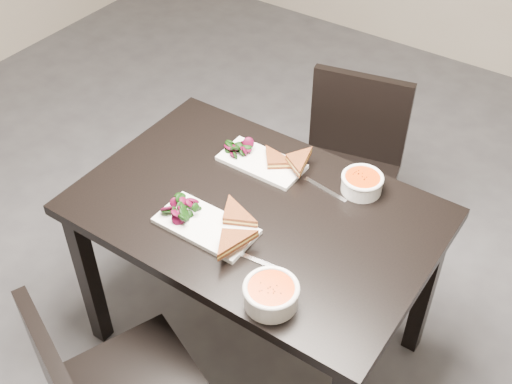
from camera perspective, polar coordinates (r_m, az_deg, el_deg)
ground at (r=2.85m, az=-1.78°, el=-9.44°), size 5.00×5.00×0.00m
table at (r=2.22m, az=-0.00°, el=-3.25°), size 1.20×0.80×0.75m
chair_far at (r=2.78m, az=8.26°, el=2.69°), size 0.50×0.50×0.85m
plate_near at (r=2.08m, az=-4.48°, el=-3.05°), size 0.33×0.17×0.02m
sandwich_near at (r=2.04m, az=-2.83°, el=-2.84°), size 0.20×0.18×0.05m
salad_near at (r=2.11m, az=-6.68°, el=-1.36°), size 0.10×0.09×0.05m
soup_bowl_near at (r=1.85m, az=1.35°, el=-9.06°), size 0.16×0.16×0.07m
cutlery_near at (r=1.98m, az=0.41°, el=-6.28°), size 0.18×0.04×0.00m
plate_far at (r=2.32m, az=0.50°, el=2.66°), size 0.31×0.15×0.02m
sandwich_far at (r=2.26m, az=1.66°, el=2.51°), size 0.19×0.19×0.05m
salad_far at (r=2.35m, az=-1.52°, el=4.07°), size 0.10×0.09×0.04m
soup_bowl_far at (r=2.22m, az=9.45°, el=0.86°), size 0.15×0.15×0.07m
cutlery_far at (r=2.23m, az=6.21°, el=0.22°), size 0.18×0.04×0.00m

